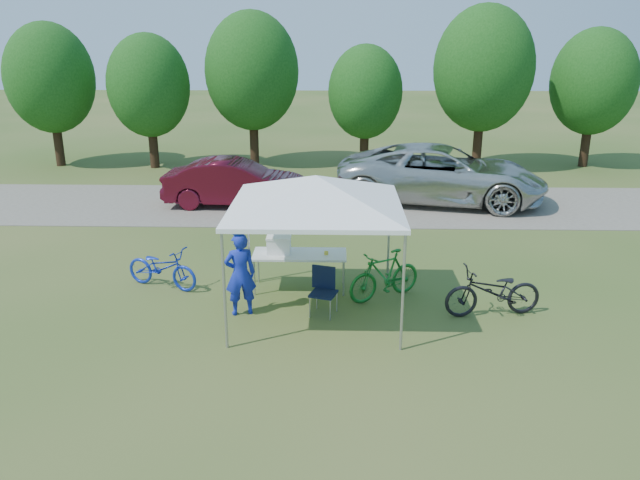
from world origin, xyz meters
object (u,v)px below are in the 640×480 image
Objects in this scene: bike_green at (385,275)px; sedan at (236,183)px; cyclist at (240,274)px; folding_table at (300,255)px; minivan at (442,174)px; bike_dark at (493,292)px; folding_chair at (324,286)px; bike_blue at (162,267)px; cooler at (279,245)px.

bike_green is 8.26m from sedan.
sedan is at bearing -98.40° from cyclist.
cyclist reaches higher than folding_table.
bike_green is 8.15m from minivan.
bike_dark is at bearing -170.58° from minivan.
folding_chair is 0.21× the size of sedan.
sedan is (-1.32, 7.97, -0.08)m from cyclist.
bike_dark reaches higher than folding_table.
minivan reaches higher than bike_blue.
folding_table is at bearing 131.96° from folding_chair.
cooler is 0.30× the size of bike_blue.
folding_chair is at bearing 168.78° from minivan.
cyclist is 0.97× the size of bike_green.
folding_chair is at bearing -100.20° from bike_dark.
cooler is 4.41m from bike_dark.
minivan is at bearing 60.69° from folding_table.
bike_dark is at bearing -78.85° from bike_blue.
minivan is at bearing -82.87° from sedan.
bike_dark is at bearing 162.72° from cyclist.
cooler reaches higher than bike_dark.
bike_green is 0.26× the size of minivan.
minivan is (2.37, 7.79, 0.42)m from bike_green.
bike_blue is at bearing -127.23° from bike_green.
sedan is (-4.14, 7.15, 0.24)m from bike_green.
sedan is at bearing 178.55° from bike_green.
folding_chair is 0.56× the size of cyclist.
folding_table is at bearing -147.96° from cyclist.
minivan is at bearing -22.40° from bike_blue.
folding_table is 1.83m from bike_green.
bike_blue is (-2.94, 0.02, -0.31)m from folding_table.
folding_chair is 0.14× the size of minivan.
cooler reaches higher than bike_green.
bike_dark is at bearing -140.60° from sedan.
cyclist is (-0.63, -1.26, -0.16)m from cooler.
minivan reaches higher than cyclist.
bike_blue is 0.39× the size of sedan.
bike_dark is (6.72, -1.24, 0.05)m from bike_blue.
cyclist is at bearing -102.76° from bike_blue.
folding_chair is 0.49× the size of bike_dark.
folding_chair is at bearing -65.50° from folding_table.
folding_table is at bearing -135.72° from bike_green.
folding_table is 1.15× the size of bike_green.
cyclist reaches higher than bike_green.
folding_chair is 1.42m from bike_green.
folding_table is at bearing -158.90° from sedan.
bike_green is at bearing -74.08° from bike_blue.
minivan reaches higher than bike_green.
cooler is at bearing -68.96° from bike_blue.
cyclist reaches higher than cooler.
bike_green is at bearing -14.17° from folding_table.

